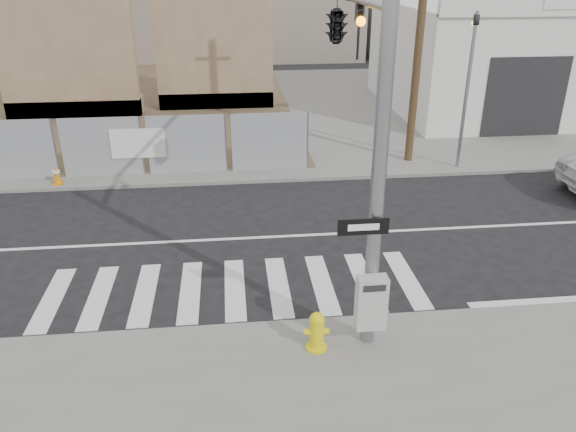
{
  "coord_description": "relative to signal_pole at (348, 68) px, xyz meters",
  "views": [
    {
      "loc": [
        0.03,
        -13.43,
        6.79
      ],
      "look_at": [
        1.3,
        -1.73,
        1.4
      ],
      "focal_mm": 35.0,
      "sensor_mm": 36.0,
      "label": 1
    }
  ],
  "objects": [
    {
      "name": "signal_pole",
      "position": [
        0.0,
        0.0,
        0.0
      ],
      "size": [
        0.96,
        5.87,
        7.0
      ],
      "color": "gray",
      "rests_on": "sidewalk_near"
    },
    {
      "name": "sidewalk_far",
      "position": [
        -2.49,
        16.05,
        -4.72
      ],
      "size": [
        50.0,
        20.0,
        0.12
      ],
      "primitive_type": "cube",
      "color": "slate",
      "rests_on": "ground"
    },
    {
      "name": "auto_shop",
      "position": [
        11.5,
        15.01,
        -2.25
      ],
      "size": [
        12.0,
        10.2,
        5.95
      ],
      "color": "silver",
      "rests_on": "sidewalk_far"
    },
    {
      "name": "traffic_cone_d",
      "position": [
        -3.25,
        7.46,
        -4.36
      ],
      "size": [
        0.42,
        0.42,
        0.63
      ],
      "rotation": [
        0.0,
        0.0,
        -0.41
      ],
      "color": "#F6580C",
      "rests_on": "sidewalk_far"
    },
    {
      "name": "concrete_wall_left",
      "position": [
        -9.49,
        15.13,
        -1.4
      ],
      "size": [
        6.0,
        1.3,
        8.0
      ],
      "color": "#7C634A",
      "rests_on": "sidewalk_far"
    },
    {
      "name": "utility_pole_right",
      "position": [
        4.01,
        7.55,
        0.42
      ],
      "size": [
        1.6,
        0.28,
        10.0
      ],
      "color": "#4D3A23",
      "rests_on": "sidewalk_far"
    },
    {
      "name": "concrete_wall_right",
      "position": [
        -2.99,
        16.13,
        -1.4
      ],
      "size": [
        5.5,
        1.3,
        8.0
      ],
      "color": "#7C634A",
      "rests_on": "sidewalk_far"
    },
    {
      "name": "far_signal_pole",
      "position": [
        5.51,
        6.65,
        -1.3
      ],
      "size": [
        0.16,
        0.2,
        5.6
      ],
      "color": "gray",
      "rests_on": "sidewalk_far"
    },
    {
      "name": "traffic_cone_c",
      "position": [
        -8.1,
        6.41,
        -4.35
      ],
      "size": [
        0.37,
        0.37,
        0.64
      ],
      "rotation": [
        0.0,
        0.0,
        0.12
      ],
      "color": "orange",
      "rests_on": "sidewalk_far"
    },
    {
      "name": "fire_hydrant",
      "position": [
        -1.01,
        -2.91,
        -4.28
      ],
      "size": [
        0.51,
        0.51,
        0.78
      ],
      "rotation": [
        0.0,
        0.0,
        -0.27
      ],
      "color": "yellow",
      "rests_on": "sidewalk_near"
    },
    {
      "name": "ground",
      "position": [
        -2.49,
        2.05,
        -4.78
      ],
      "size": [
        100.0,
        100.0,
        0.0
      ],
      "primitive_type": "plane",
      "color": "black",
      "rests_on": "ground"
    }
  ]
}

